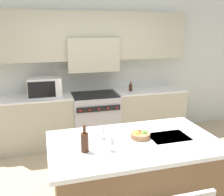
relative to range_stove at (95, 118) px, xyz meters
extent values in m
cube|color=silver|center=(0.00, 0.36, 0.88)|extent=(10.00, 0.06, 2.70)
cube|color=#B2AD93|center=(0.00, 0.16, 1.51)|extent=(3.55, 0.34, 0.85)
cube|color=#B2AD93|center=(0.00, 0.13, 1.18)|extent=(0.93, 0.40, 0.60)
cube|color=#B2AD93|center=(-1.10, 0.02, -0.01)|extent=(1.36, 0.62, 0.92)
cube|color=white|center=(-1.10, 0.02, 0.47)|extent=(1.36, 0.62, 0.03)
cube|color=#B2AD93|center=(1.10, 0.02, -0.01)|extent=(1.36, 0.62, 0.92)
cube|color=white|center=(1.10, 0.02, 0.47)|extent=(1.36, 0.62, 0.03)
cube|color=#B7B7BC|center=(0.00, 0.00, -0.01)|extent=(0.84, 0.66, 0.92)
cube|color=black|center=(0.00, 0.00, 0.46)|extent=(0.81, 0.61, 0.01)
cube|color=black|center=(0.00, -0.34, 0.29)|extent=(0.77, 0.02, 0.09)
cylinder|color=#B21E1E|center=(-0.33, -0.35, 0.29)|extent=(0.04, 0.02, 0.04)
cylinder|color=#B21E1E|center=(-0.16, -0.35, 0.29)|extent=(0.04, 0.02, 0.04)
cylinder|color=#B21E1E|center=(0.00, -0.35, 0.29)|extent=(0.04, 0.02, 0.04)
cylinder|color=#B21E1E|center=(0.16, -0.35, 0.29)|extent=(0.04, 0.02, 0.04)
cylinder|color=#B21E1E|center=(0.33, -0.35, 0.29)|extent=(0.04, 0.02, 0.04)
cube|color=silver|center=(-0.88, 0.02, 0.65)|extent=(0.57, 0.37, 0.33)
cube|color=black|center=(-0.93, -0.17, 0.65)|extent=(0.44, 0.01, 0.27)
cube|color=brown|center=(0.01, -2.06, -0.03)|extent=(1.73, 0.99, 0.87)
cube|color=white|center=(0.01, -2.06, 0.43)|extent=(1.84, 1.07, 0.04)
cube|color=#2D2D30|center=(0.42, -2.06, 0.44)|extent=(0.44, 0.32, 0.01)
cylinder|color=#B2B2B7|center=(0.42, -1.87, 0.45)|extent=(0.02, 0.02, 0.00)
cylinder|color=#422314|center=(-0.55, -2.16, 0.55)|extent=(0.08, 0.08, 0.19)
cylinder|color=#422314|center=(-0.55, -2.16, 0.68)|extent=(0.03, 0.03, 0.08)
cylinder|color=white|center=(-0.30, -2.22, 0.45)|extent=(0.06, 0.06, 0.01)
cylinder|color=white|center=(-0.30, -2.22, 0.49)|extent=(0.01, 0.01, 0.07)
cone|color=white|center=(-0.30, -2.22, 0.58)|extent=(0.07, 0.07, 0.10)
cylinder|color=white|center=(-0.31, -1.91, 0.45)|extent=(0.06, 0.06, 0.01)
cylinder|color=white|center=(-0.31, -1.91, 0.49)|extent=(0.01, 0.01, 0.07)
cone|color=white|center=(-0.31, -1.91, 0.58)|extent=(0.07, 0.07, 0.10)
cylinder|color=#996B47|center=(0.10, -2.00, 0.48)|extent=(0.22, 0.22, 0.06)
sphere|color=gold|center=(0.05, -2.00, 0.50)|extent=(0.08, 0.08, 0.08)
sphere|color=#66A83D|center=(0.14, -2.00, 0.50)|extent=(0.08, 0.08, 0.08)
sphere|color=red|center=(0.10, -1.97, 0.50)|extent=(0.06, 0.06, 0.06)
cylinder|color=#422314|center=(0.70, -0.01, 0.55)|extent=(0.07, 0.07, 0.13)
cylinder|color=#422314|center=(0.70, -0.01, 0.64)|extent=(0.02, 0.02, 0.05)
camera|label=1|loc=(-0.90, -4.38, 1.61)|focal=40.00mm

